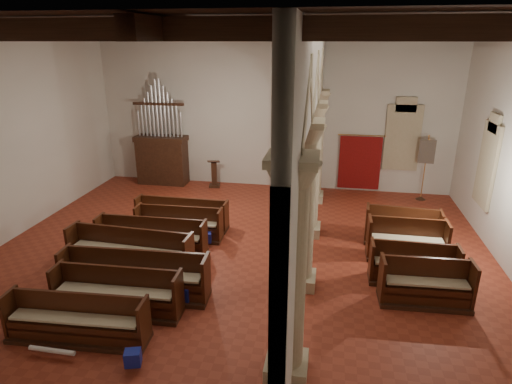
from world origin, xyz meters
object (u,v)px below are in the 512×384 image
object	(u,v)px
lectern	(214,175)
nave_pew_0	(78,326)
processional_banner	(423,179)
aisle_pew_0	(425,289)
pipe_organ	(162,151)

from	to	relation	value
lectern	nave_pew_0	world-z (taller)	lectern
processional_banner	aisle_pew_0	bearing A→B (deg)	-93.31
pipe_organ	nave_pew_0	bearing A→B (deg)	-77.91
lectern	aisle_pew_0	xyz separation A→B (m)	(6.90, -7.15, -0.13)
nave_pew_0	aisle_pew_0	distance (m)	7.49
lectern	nave_pew_0	xyz separation A→B (m)	(-0.14, -9.69, -0.17)
pipe_organ	lectern	bearing A→B (deg)	-3.15
aisle_pew_0	processional_banner	bearing A→B (deg)	77.98
pipe_organ	lectern	size ratio (longest dim) A/B	3.71
lectern	nave_pew_0	size ratio (longest dim) A/B	0.41
lectern	aisle_pew_0	bearing A→B (deg)	-56.75
aisle_pew_0	pipe_organ	bearing A→B (deg)	138.87
pipe_organ	nave_pew_0	xyz separation A→B (m)	(2.10, -9.82, -1.05)
lectern	processional_banner	size ratio (longest dim) A/B	0.48
nave_pew_0	aisle_pew_0	world-z (taller)	aisle_pew_0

